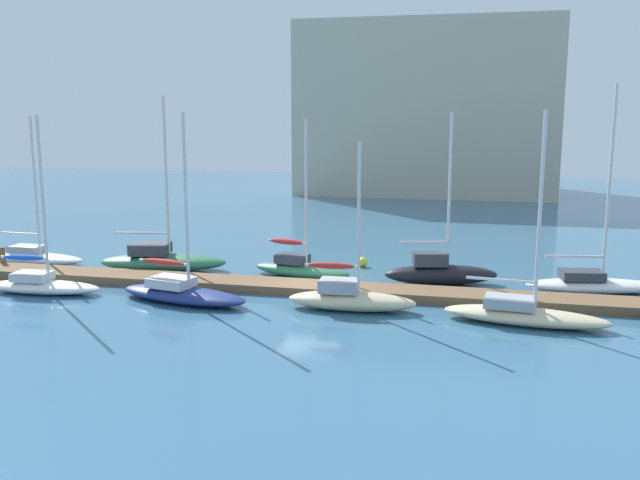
# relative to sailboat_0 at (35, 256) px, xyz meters

# --- Properties ---
(ground_plane) EXTENTS (120.00, 120.00, 0.00)m
(ground_plane) POSITION_rel_sailboat_0_xyz_m (15.55, -2.57, -0.42)
(ground_plane) COLOR #386684
(dock_pier) EXTENTS (33.02, 1.88, 0.40)m
(dock_pier) POSITION_rel_sailboat_0_xyz_m (15.55, -2.57, -0.22)
(dock_pier) COLOR brown
(dock_pier) RESTS_ON ground_plane
(dock_piling_near_end) EXTENTS (0.28, 0.28, 1.18)m
(dock_piling_near_end) POSITION_rel_sailboat_0_xyz_m (-0.56, -1.78, 0.17)
(dock_piling_near_end) COLOR brown
(dock_piling_near_end) RESTS_ON ground_plane
(sailboat_0) EXTENTS (5.58, 1.83, 7.67)m
(sailboat_0) POSITION_rel_sailboat_0_xyz_m (0.00, 0.00, 0.00)
(sailboat_0) COLOR white
(sailboat_0) RESTS_ON ground_plane
(sailboat_1) EXTENTS (5.32, 1.86, 7.75)m
(sailboat_1) POSITION_rel_sailboat_0_xyz_m (4.06, -5.31, 0.05)
(sailboat_1) COLOR white
(sailboat_1) RESTS_ON ground_plane
(sailboat_2) EXTENTS (6.62, 3.24, 8.62)m
(sailboat_2) POSITION_rel_sailboat_0_xyz_m (7.26, -0.04, 0.14)
(sailboat_2) COLOR #2D7047
(sailboat_2) RESTS_ON ground_plane
(sailboat_3) EXTENTS (6.20, 3.02, 7.85)m
(sailboat_3) POSITION_rel_sailboat_0_xyz_m (10.65, -5.26, 0.04)
(sailboat_3) COLOR navy
(sailboat_3) RESTS_ON ground_plane
(sailboat_4) EXTENTS (5.22, 2.54, 7.53)m
(sailboat_4) POSITION_rel_sailboat_0_xyz_m (14.38, 0.20, 0.09)
(sailboat_4) COLOR #2D7047
(sailboat_4) RESTS_ON ground_plane
(sailboat_5) EXTENTS (5.23, 1.76, 6.73)m
(sailboat_5) POSITION_rel_sailboat_0_xyz_m (17.76, -4.89, 0.11)
(sailboat_5) COLOR beige
(sailboat_5) RESTS_ON ground_plane
(sailboat_6) EXTENTS (5.38, 2.47, 7.87)m
(sailboat_6) POSITION_rel_sailboat_0_xyz_m (21.05, 0.21, 0.19)
(sailboat_6) COLOR black
(sailboat_6) RESTS_ON ground_plane
(sailboat_7) EXTENTS (6.24, 2.38, 7.93)m
(sailboat_7) POSITION_rel_sailboat_0_xyz_m (24.48, -5.30, 0.02)
(sailboat_7) COLOR beige
(sailboat_7) RESTS_ON ground_plane
(sailboat_8) EXTENTS (6.21, 2.59, 9.04)m
(sailboat_8) POSITION_rel_sailboat_0_xyz_m (27.77, 0.31, 0.03)
(sailboat_8) COLOR white
(sailboat_8) RESTS_ON ground_plane
(mooring_buoy_yellow) EXTENTS (0.51, 0.51, 0.51)m
(mooring_buoy_yellow) POSITION_rel_sailboat_0_xyz_m (16.98, 3.02, -0.17)
(mooring_buoy_yellow) COLOR yellow
(mooring_buoy_yellow) RESTS_ON ground_plane
(harbor_building_distant) EXTENTS (24.36, 13.76, 16.34)m
(harbor_building_distant) POSITION_rel_sailboat_0_xyz_m (17.43, 39.18, 7.75)
(harbor_building_distant) COLOR #BCB299
(harbor_building_distant) RESTS_ON ground_plane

